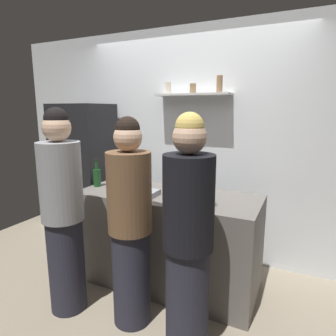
% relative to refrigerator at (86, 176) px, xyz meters
% --- Properties ---
extents(ground_plane, '(5.28, 5.28, 0.00)m').
position_rel_refrigerator_xyz_m(ground_plane, '(1.25, -0.85, -0.88)').
color(ground_plane, gray).
extents(back_wall_assembly, '(4.80, 0.32, 2.60)m').
position_rel_refrigerator_xyz_m(back_wall_assembly, '(1.25, 0.40, 0.42)').
color(back_wall_assembly, white).
rests_on(back_wall_assembly, ground).
extents(refrigerator, '(0.63, 0.60, 1.77)m').
position_rel_refrigerator_xyz_m(refrigerator, '(0.00, 0.00, 0.00)').
color(refrigerator, black).
rests_on(refrigerator, ground).
extents(counter, '(1.72, 0.73, 0.91)m').
position_rel_refrigerator_xyz_m(counter, '(1.31, -0.36, -0.43)').
color(counter, '#66605B').
rests_on(counter, ground).
extents(baking_pan, '(0.34, 0.24, 0.05)m').
position_rel_refrigerator_xyz_m(baking_pan, '(1.09, -0.52, 0.06)').
color(baking_pan, gray).
rests_on(baking_pan, counter).
extents(utensil_holder, '(0.11, 0.11, 0.22)m').
position_rel_refrigerator_xyz_m(utensil_holder, '(1.52, -0.20, 0.09)').
color(utensil_holder, '#B2B2B7').
rests_on(utensil_holder, counter).
extents(wine_bottle_green_glass, '(0.07, 0.07, 0.29)m').
position_rel_refrigerator_xyz_m(wine_bottle_green_glass, '(0.52, -0.43, 0.13)').
color(wine_bottle_green_glass, '#19471E').
rests_on(wine_bottle_green_glass, counter).
extents(wine_bottle_dark_glass, '(0.07, 0.07, 0.33)m').
position_rel_refrigerator_xyz_m(wine_bottle_dark_glass, '(1.32, -0.32, 0.15)').
color(wine_bottle_dark_glass, black).
rests_on(wine_bottle_dark_glass, counter).
extents(wine_bottle_amber_glass, '(0.08, 0.08, 0.27)m').
position_rel_refrigerator_xyz_m(wine_bottle_amber_glass, '(1.50, -0.47, 0.13)').
color(wine_bottle_amber_glass, '#472814').
rests_on(wine_bottle_amber_glass, counter).
extents(water_bottle_plastic, '(0.09, 0.09, 0.25)m').
position_rel_refrigerator_xyz_m(water_bottle_plastic, '(1.77, -0.57, 0.14)').
color(water_bottle_plastic, silver).
rests_on(water_bottle_plastic, counter).
extents(person_grey_hoodie, '(0.34, 0.34, 1.72)m').
position_rel_refrigerator_xyz_m(person_grey_hoodie, '(0.70, -1.09, -0.03)').
color(person_grey_hoodie, '#262633').
rests_on(person_grey_hoodie, ground).
extents(person_blonde, '(0.34, 0.34, 1.69)m').
position_rel_refrigerator_xyz_m(person_blonde, '(1.80, -1.09, -0.05)').
color(person_blonde, '#262633').
rests_on(person_blonde, ground).
extents(person_brown_jacket, '(0.34, 0.34, 1.65)m').
position_rel_refrigerator_xyz_m(person_brown_jacket, '(1.28, -0.99, -0.07)').
color(person_brown_jacket, '#262633').
rests_on(person_brown_jacket, ground).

